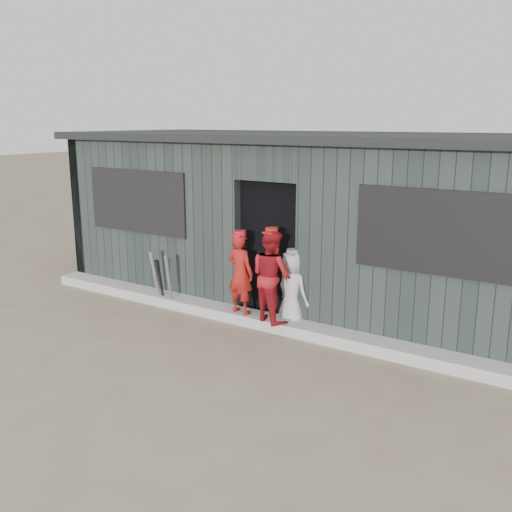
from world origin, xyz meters
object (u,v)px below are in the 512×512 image
Objects in this scene: player_red_right at (271,276)px; bat_right at (161,282)px; player_red_left at (240,273)px; player_grey_back at (292,289)px; bat_left at (156,278)px; dugout at (314,218)px; bat_mid at (169,282)px.

bat_right is at bearing 22.05° from player_red_right.
player_grey_back is (0.70, 0.25, -0.19)m from player_red_left.
player_red_right reaches higher than player_grey_back.
bat_left is at bearing 26.19° from player_grey_back.
player_grey_back is (2.26, 0.30, 0.11)m from bat_left.
bat_left is at bearing 22.14° from player_red_right.
dugout is at bearing -58.76° from player_red_right.
player_red_right is 1.87m from dugout.
dugout reaches higher than bat_mid.
player_grey_back reaches higher than bat_right.
bat_right is 2.64m from dugout.
player_red_left is 0.54m from player_red_right.
bat_left is at bearing -135.09° from dugout.
player_red_left is 1.84m from dugout.
dugout is at bearing 50.92° from bat_mid.
bat_mid is 1.82m from player_red_right.
dugout is at bearing -91.38° from player_red_left.
player_red_right is at bearing -80.50° from dugout.
bat_left is 2.13m from player_red_right.
dugout reaches higher than player_grey_back.
bat_mid is at bearing -10.86° from bat_right.
player_red_left is 1.07× the size of player_grey_back.
dugout reaches higher than bat_left.
bat_mid is 0.10× the size of dugout.
player_red_right is 0.15× the size of dugout.
bat_right is 0.60× the size of player_red_right.
player_grey_back reaches higher than bat_left.
bat_right is at bearing 2.24° from bat_left.
player_red_left is 0.92× the size of player_red_right.
bat_left is at bearing 172.97° from bat_mid.
bat_left is 0.11m from bat_right.
player_red_right is at bearing 1.70° from bat_mid.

